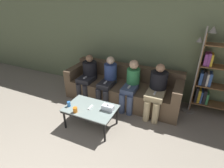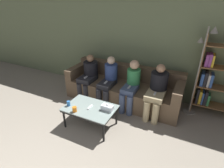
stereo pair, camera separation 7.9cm
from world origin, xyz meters
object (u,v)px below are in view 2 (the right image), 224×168
at_px(seated_person_right_end, 157,89).
at_px(seated_person_mid_right, 131,84).
at_px(game_remote, 90,107).
at_px(standing_lamp, 201,64).
at_px(cup_near_right, 75,109).
at_px(coffee_table, 90,109).
at_px(bookshelf, 216,80).
at_px(couch, 123,88).
at_px(seated_person_mid_left, 109,79).
at_px(cup_near_left, 69,103).
at_px(tissue_box, 107,108).
at_px(seated_person_left_end, 89,75).

bearing_deg(seated_person_right_end, seated_person_mid_right, -179.22).
distance_m(game_remote, standing_lamp, 2.31).
relative_size(cup_near_right, seated_person_right_end, 0.09).
bearing_deg(seated_person_right_end, standing_lamp, 28.35).
relative_size(coffee_table, bookshelf, 0.57).
bearing_deg(seated_person_mid_right, cup_near_right, -117.99).
relative_size(couch, seated_person_mid_right, 2.46).
height_order(standing_lamp, seated_person_mid_left, standing_lamp).
xyz_separation_m(standing_lamp, seated_person_mid_left, (-1.83, -0.40, -0.55)).
bearing_deg(cup_near_left, seated_person_mid_left, 74.52).
distance_m(cup_near_left, seated_person_mid_right, 1.41).
xyz_separation_m(bookshelf, standing_lamp, (-0.34, -0.14, 0.35)).
relative_size(cup_near_right, seated_person_mid_left, 0.09).
relative_size(tissue_box, game_remote, 1.47).
bearing_deg(seated_person_left_end, cup_near_right, -68.57).
xyz_separation_m(cup_near_right, seated_person_left_end, (-0.48, 1.23, 0.11)).
height_order(bookshelf, seated_person_right_end, bookshelf).
distance_m(tissue_box, game_remote, 0.34).
distance_m(standing_lamp, seated_person_mid_right, 1.44).
xyz_separation_m(cup_near_right, seated_person_mid_right, (0.64, 1.21, 0.12)).
bearing_deg(coffee_table, seated_person_left_end, 123.59).
bearing_deg(seated_person_left_end, seated_person_mid_left, -3.02).
bearing_deg(standing_lamp, cup_near_left, -145.08).
distance_m(couch, seated_person_mid_right, 0.46).
height_order(couch, cup_near_right, couch).
bearing_deg(cup_near_right, game_remote, 52.84).
height_order(seated_person_mid_left, seated_person_right_end, seated_person_mid_left).
bearing_deg(cup_near_right, tissue_box, 31.15).
bearing_deg(seated_person_mid_left, seated_person_mid_right, 0.75).
height_order(coffee_table, seated_person_right_end, seated_person_right_end).
distance_m(seated_person_left_end, seated_person_mid_left, 0.56).
height_order(tissue_box, seated_person_mid_right, seated_person_mid_right).
height_order(seated_person_mid_right, seated_person_right_end, same).
relative_size(couch, seated_person_left_end, 2.53).
xyz_separation_m(cup_near_left, tissue_box, (0.73, 0.20, 0.00)).
bearing_deg(coffee_table, bookshelf, 35.94).
bearing_deg(coffee_table, couch, 81.34).
bearing_deg(seated_person_mid_right, seated_person_right_end, 0.78).
xyz_separation_m(cup_near_left, seated_person_left_end, (-0.26, 1.12, 0.11)).
bearing_deg(seated_person_mid_right, seated_person_mid_left, -179.25).
distance_m(game_remote, seated_person_mid_left, 0.98).
bearing_deg(seated_person_mid_right, game_remote, -115.49).
bearing_deg(seated_person_right_end, seated_person_mid_left, -179.23).
relative_size(couch, seated_person_right_end, 2.46).
height_order(coffee_table, tissue_box, tissue_box).
bearing_deg(seated_person_mid_right, standing_lamp, 17.05).
bearing_deg(cup_near_right, seated_person_right_end, 45.27).
xyz_separation_m(couch, seated_person_mid_left, (-0.28, -0.23, 0.28)).
bearing_deg(couch, seated_person_right_end, -14.47).
height_order(couch, bookshelf, bookshelf).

